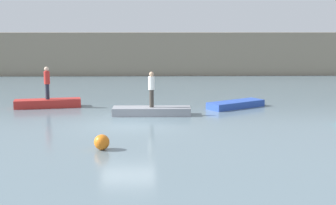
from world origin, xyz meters
name	(u,v)px	position (x,y,z in m)	size (l,w,h in m)	color
ground_plane	(128,125)	(0.00, 0.00, 0.00)	(120.00, 120.00, 0.00)	slate
embankment_wall	(142,54)	(0.00, 22.15, 1.91)	(80.00, 1.20, 3.82)	gray
rowboat_red	(48,103)	(-4.69, 4.86, 0.23)	(3.58, 0.95, 0.45)	red
rowboat_grey	(152,111)	(1.08, 2.36, 0.20)	(3.94, 1.09, 0.41)	gray
rowboat_blue	(236,104)	(5.71, 4.55, 0.18)	(3.38, 1.08, 0.36)	#2B4CAD
person_white_shirt	(152,87)	(1.08, 2.36, 1.42)	(0.32, 0.32, 1.80)	#38332D
person_red_shirt	(47,81)	(-4.69, 4.86, 1.47)	(0.32, 0.32, 1.81)	#232838
mooring_buoy	(102,142)	(-0.68, -4.63, 0.29)	(0.57, 0.57, 0.57)	orange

